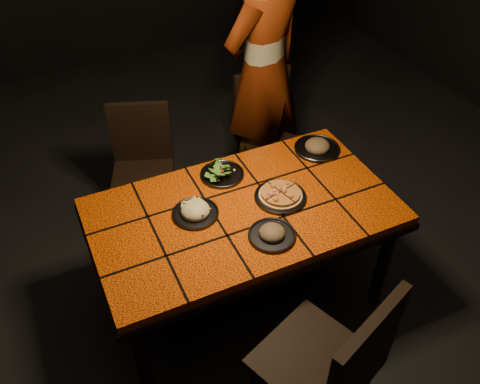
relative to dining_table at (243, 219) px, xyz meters
name	(u,v)px	position (x,y,z in m)	size (l,w,h in m)	color
room_shell	(244,81)	(0.00, 0.00, 0.83)	(6.04, 7.04, 3.08)	black
dining_table	(243,219)	(0.00, 0.00, 0.00)	(1.62, 0.92, 0.75)	#E74E07
chair_near	(334,364)	(0.01, -0.90, -0.08)	(0.60, 0.60, 1.03)	black
chair_far_left	(142,160)	(-0.30, 0.95, -0.16)	(0.52, 0.52, 0.89)	black
chair_far_right	(267,127)	(0.62, 0.92, -0.14)	(0.43, 0.43, 0.93)	black
diner	(263,72)	(0.60, 0.96, 0.28)	(0.69, 0.45, 1.89)	brown
plate_pizza	(280,195)	(0.21, -0.01, 0.10)	(0.29, 0.29, 0.04)	#313136
plate_pasta	(195,211)	(-0.25, 0.06, 0.10)	(0.25, 0.25, 0.08)	#313136
plate_salad	(222,172)	(0.01, 0.30, 0.10)	(0.25, 0.25, 0.07)	#313136
plate_mushroom_a	(272,233)	(0.04, -0.25, 0.10)	(0.24, 0.24, 0.08)	#313136
plate_mushroom_b	(317,146)	(0.63, 0.28, 0.10)	(0.28, 0.28, 0.09)	#313136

